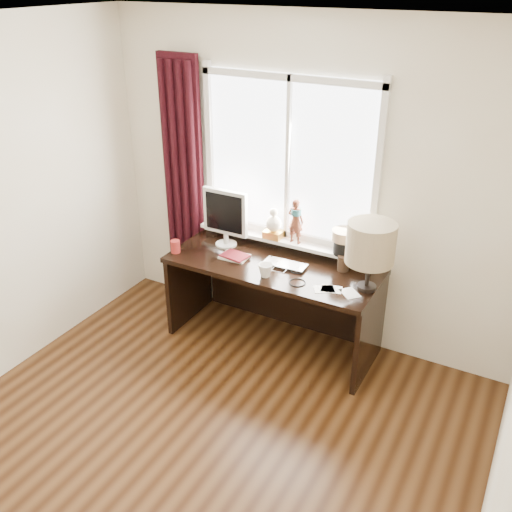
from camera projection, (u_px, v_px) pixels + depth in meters
The scene contains 17 objects.
floor at pixel (167, 481), 3.53m from camera, with size 3.50×4.00×0.00m, color #513017.
ceiling at pixel (122, 34), 2.35m from camera, with size 3.50×4.00×0.00m, color white.
wall_back at pixel (307, 186), 4.51m from camera, with size 3.50×2.60×0.00m, color beige.
wall_right at pixel (511, 416), 2.20m from camera, with size 4.00×2.60×0.00m, color beige.
laptop at pixel (286, 265), 4.47m from camera, with size 0.34×0.22×0.03m, color silver.
mug at pixel (265, 270), 4.30m from camera, with size 0.11×0.10×0.11m, color white.
red_cup at pixel (175, 247), 4.67m from camera, with size 0.08×0.08×0.10m, color maroon.
window at pixel (288, 185), 4.53m from camera, with size 1.52×0.23×1.40m.
curtain at pixel (184, 188), 5.00m from camera, with size 0.38×0.09×2.25m.
desk at pixel (278, 285), 4.70m from camera, with size 1.70×0.70×0.75m.
monitor at pixel (225, 215), 4.69m from camera, with size 0.40×0.18×0.49m.
notebook_stack at pixel (235, 256), 4.60m from camera, with size 0.24×0.18×0.03m.
brush_holder at pixel (343, 263), 4.39m from camera, with size 0.09×0.09×0.25m.
icon_frame at pixel (352, 256), 4.48m from camera, with size 0.10×0.04×0.13m.
table_lamp at pixel (371, 244), 4.00m from camera, with size 0.35×0.35×0.52m.
loose_papers at pixel (335, 290), 4.14m from camera, with size 0.37×0.21×0.00m.
desk_cables at pixel (297, 275), 4.34m from camera, with size 0.26×0.38×0.01m.
Camera 1 is at (1.69, -1.95, 2.84)m, focal length 40.00 mm.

